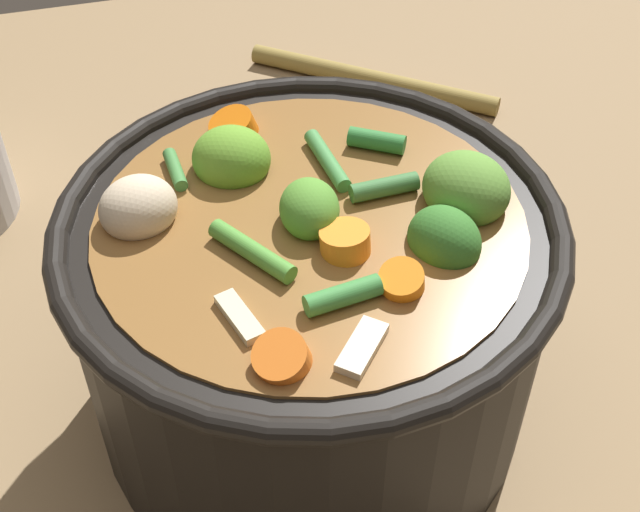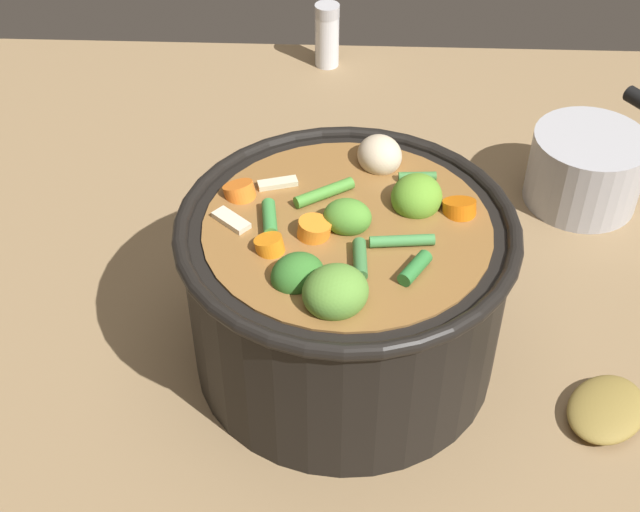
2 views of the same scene
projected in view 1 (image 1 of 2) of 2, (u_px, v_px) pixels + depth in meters
name	position (u px, v px, depth m)	size (l,w,h in m)	color
ground_plane	(311.00, 395.00, 0.54)	(1.10, 1.10, 0.00)	#8C704C
cooking_pot	(311.00, 309.00, 0.49)	(0.27, 0.27, 0.17)	black
wooden_spoon	(341.00, 124.00, 0.74)	(0.23, 0.23, 0.02)	olive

